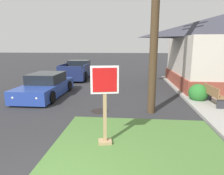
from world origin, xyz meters
The scene contains 8 objects.
grass_corner_patch centered at (1.85, 1.20, 0.04)m, with size 4.72×5.54×0.08m, color #477033.
sidewalk_strip centered at (5.41, 5.66, 0.06)m, with size 2.20×17.84×0.12m, color #9E9B93.
stop_sign centered at (0.90, 1.99, 1.12)m, with size 0.72×0.35×2.14m.
manhole_cover centered at (0.28, 4.91, 0.01)m, with size 0.70×0.70×0.02m, color black.
parked_sedan_blue centered at (-3.08, 7.26, 0.54)m, with size 1.98×4.49×1.25m.
pickup_truck_navy centered at (-3.03, 13.68, 0.62)m, with size 2.34×5.40×1.48m.
street_bench centered at (5.28, 6.03, 0.58)m, with size 0.48×1.50×0.85m.
shrub_by_curb centered at (4.88, 6.79, 0.45)m, with size 0.92×0.92×0.89m, color #276C29.
Camera 1 is at (1.56, -2.96, 2.70)m, focal length 31.55 mm.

